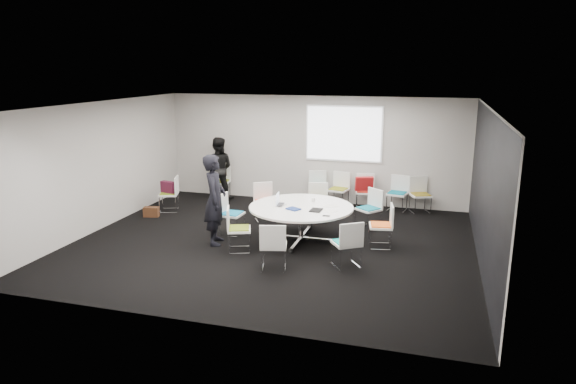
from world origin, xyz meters
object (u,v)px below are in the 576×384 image
(chair_ring_g, at_px, (274,255))
(chair_back_a, at_px, (318,195))
(chair_spare_left, at_px, (170,200))
(person_main, at_px, (215,200))
(chair_ring_a, at_px, (381,234))
(chair_back_d, at_px, (397,200))
(chair_back_b, at_px, (338,196))
(conference_table, at_px, (301,216))
(maroon_bag, at_px, (168,187))
(chair_ring_d, at_px, (265,209))
(chair_ring_b, at_px, (369,216))
(chair_ring_e, at_px, (232,222))
(laptop, at_px, (282,205))
(chair_person_back, at_px, (221,188))
(chair_ring_c, at_px, (318,210))
(cup, at_px, (313,200))
(chair_ring_h, at_px, (347,252))
(chair_ring_f, at_px, (239,237))
(chair_back_e, at_px, (420,202))
(brown_bag, at_px, (151,212))
(chair_back_c, at_px, (365,198))
(person_back, at_px, (218,168))

(chair_ring_g, relative_size, chair_back_a, 1.00)
(chair_spare_left, relative_size, person_main, 0.48)
(chair_ring_a, relative_size, chair_spare_left, 1.00)
(chair_back_d, xyz_separation_m, person_main, (-3.37, -3.49, 0.65))
(chair_back_b, relative_size, chair_spare_left, 1.00)
(conference_table, xyz_separation_m, maroon_bag, (-3.72, 1.20, 0.09))
(chair_ring_a, bearing_deg, chair_back_d, -11.90)
(chair_ring_d, height_order, person_main, person_main)
(chair_ring_b, distance_m, chair_back_a, 2.23)
(chair_ring_e, xyz_separation_m, laptop, (1.15, -0.00, 0.47))
(chair_person_back, bearing_deg, laptop, 124.91)
(chair_ring_c, xyz_separation_m, person_main, (-1.66, -2.10, 0.65))
(chair_ring_d, height_order, chair_ring_e, same)
(chair_ring_b, xyz_separation_m, chair_ring_d, (-2.42, -0.06, 0.00))
(chair_back_d, height_order, chair_person_back, same)
(chair_ring_b, bearing_deg, chair_spare_left, 38.29)
(chair_back_a, bearing_deg, chair_back_b, 163.37)
(chair_ring_a, height_order, chair_ring_c, same)
(chair_ring_e, bearing_deg, cup, 107.93)
(chair_ring_a, bearing_deg, laptop, 81.86)
(chair_ring_b, relative_size, chair_ring_h, 1.00)
(chair_ring_f, xyz_separation_m, chair_back_a, (0.73, 3.77, 0.00))
(chair_ring_a, relative_size, chair_back_d, 1.00)
(chair_ring_e, height_order, cup, chair_ring_e)
(chair_back_a, relative_size, chair_back_e, 1.00)
(chair_ring_a, height_order, chair_ring_d, same)
(chair_ring_b, relative_size, chair_spare_left, 1.00)
(conference_table, relative_size, chair_ring_b, 2.44)
(chair_ring_c, bearing_deg, brown_bag, -0.40)
(conference_table, distance_m, chair_spare_left, 3.91)
(conference_table, bearing_deg, chair_back_c, 71.37)
(chair_ring_d, relative_size, chair_back_e, 1.00)
(chair_ring_g, xyz_separation_m, laptop, (-0.33, 1.63, 0.47))
(chair_back_a, height_order, person_back, person_back)
(chair_ring_c, bearing_deg, chair_ring_b, 157.44)
(chair_ring_e, xyz_separation_m, chair_ring_h, (2.71, -1.16, 0.00))
(chair_ring_f, bearing_deg, chair_ring_b, 113.26)
(maroon_bag, bearing_deg, chair_back_e, 15.08)
(chair_ring_e, bearing_deg, chair_spare_left, -116.53)
(chair_back_c, bearing_deg, chair_ring_d, 31.19)
(chair_back_d, bearing_deg, conference_table, 70.02)
(chair_back_a, bearing_deg, chair_ring_h, 91.80)
(chair_ring_h, height_order, cup, chair_ring_h)
(chair_ring_e, relative_size, person_back, 0.52)
(chair_ring_g, height_order, person_back, person_back)
(person_back, bearing_deg, chair_spare_left, 52.33)
(chair_back_c, bearing_deg, person_back, -4.97)
(conference_table, height_order, person_back, person_back)
(laptop, bearing_deg, chair_ring_h, -129.80)
(chair_ring_a, distance_m, chair_ring_e, 3.19)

